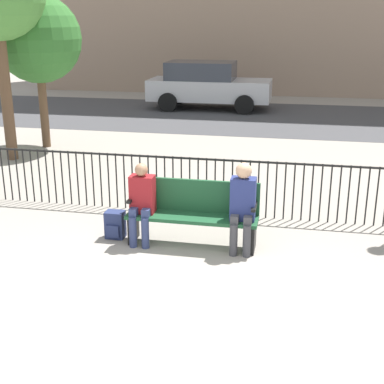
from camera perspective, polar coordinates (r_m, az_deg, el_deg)
name	(u,v)px	position (r m, az deg, el deg)	size (l,w,h in m)	color
ground_plane	(162,305)	(6.20, -3.19, -11.97)	(80.00, 80.00, 0.00)	gray
park_bench	(193,211)	(7.57, 0.12, -1.99)	(1.85, 0.45, 0.92)	#194728
seated_person_0	(142,200)	(7.56, -5.39, -0.84)	(0.34, 0.39, 1.18)	navy
seated_person_1	(243,203)	(7.28, 5.42, -1.14)	(0.34, 0.39, 1.26)	#3D3D42
backpack	(115,225)	(7.94, -8.21, -3.49)	(0.27, 0.25, 0.41)	navy
fence_railing	(207,181)	(8.69, 1.59, 1.14)	(9.01, 0.03, 0.95)	black
tree_1	(38,39)	(13.58, -16.15, 15.38)	(2.07, 2.07, 3.64)	brown
street_surface	(255,117)	(17.51, 6.72, 7.92)	(24.00, 6.00, 0.01)	#3D3D3F
parked_car_0	(207,85)	(18.93, 1.65, 11.39)	(4.20, 1.94, 1.62)	#B7B7BC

